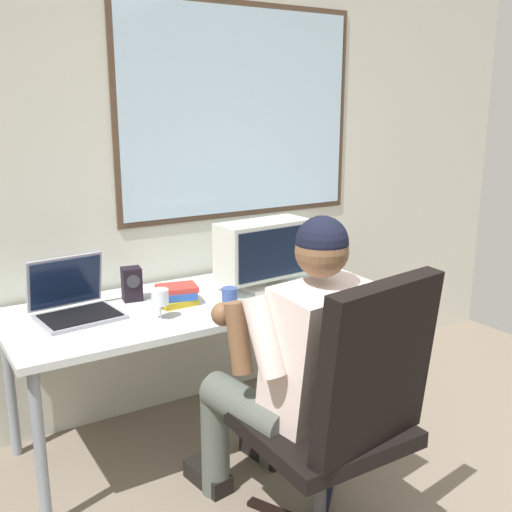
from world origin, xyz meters
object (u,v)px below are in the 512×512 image
office_chair (348,404)px  coffee_mug (230,298)px  desk (201,310)px  person_seated (294,363)px  cd_case (332,284)px  desk_speaker (132,284)px  crt_monitor (263,250)px  laptop (73,301)px  wine_glass (160,299)px  book_stack (177,295)px

office_chair → coffee_mug: size_ratio=11.47×
desk → coffee_mug: bearing=-73.4°
person_seated → cd_case: person_seated is taller
office_chair → person_seated: (-0.04, 0.28, 0.06)m
office_chair → desk_speaker: bearing=107.1°
desk → crt_monitor: crt_monitor is taller
office_chair → laptop: size_ratio=2.93×
desk → desk_speaker: desk_speaker is taller
person_seated → coffee_mug: bearing=87.8°
laptop → desk_speaker: (0.29, 0.06, 0.01)m
coffee_mug → office_chair: bearing=-88.9°
cd_case → coffee_mug: 0.62m
office_chair → crt_monitor: office_chair is taller
person_seated → desk_speaker: person_seated is taller
crt_monitor → wine_glass: size_ratio=3.62×
person_seated → desk_speaker: (-0.32, 0.87, 0.14)m
person_seated → office_chair: bearing=-82.5°
desk → office_chair: size_ratio=1.68×
office_chair → book_stack: (-0.20, 0.98, 0.16)m
laptop → book_stack: 0.46m
desk → book_stack: bearing=-173.3°
office_chair → crt_monitor: 1.07m
desk_speaker → cd_case: bearing=-17.8°
wine_glass → desk_speaker: bearing=92.2°
person_seated → cd_case: size_ratio=8.28×
desk → laptop: size_ratio=4.92×
crt_monitor → book_stack: size_ratio=2.26×
person_seated → book_stack: size_ratio=5.80×
book_stack → desk_speaker: bearing=132.0°
office_chair → laptop: bearing=120.6°
office_chair → book_stack: bearing=101.6°
cd_case → desk: bearing=167.1°
desk_speaker → book_stack: (0.15, -0.17, -0.03)m
laptop → cd_case: size_ratio=2.44×
book_stack → desk: bearing=6.7°
crt_monitor → cd_case: crt_monitor is taller
desk_speaker → coffee_mug: 0.48m
wine_glass → book_stack: size_ratio=0.62×
person_seated → coffee_mug: size_ratio=13.25×
desk → coffee_mug: coffee_mug is taller
desk_speaker → laptop: bearing=-167.9°
laptop → wine_glass: size_ratio=2.74×
desk → coffee_mug: (0.05, -0.18, 0.10)m
office_chair → laptop: office_chair is taller
book_stack → coffee_mug: (0.19, -0.17, 0.00)m
laptop → wine_glass: 0.39m
wine_glass → desk_speaker: size_ratio=0.84×
cd_case → laptop: bearing=168.9°
laptop → crt_monitor: bearing=-6.0°
desk_speaker → coffee_mug: desk_speaker is taller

